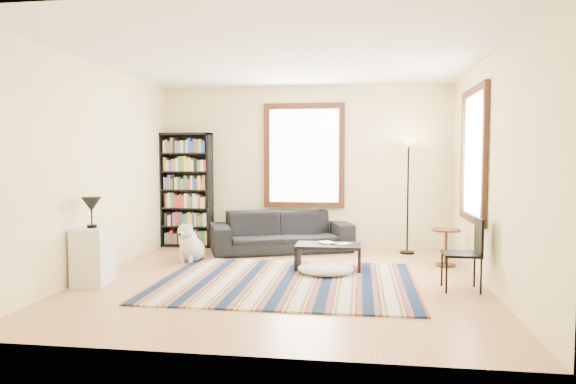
# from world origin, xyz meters

# --- Properties ---
(floor) EXTENTS (5.00, 5.00, 0.10)m
(floor) POSITION_xyz_m (0.00, 0.00, -0.05)
(floor) COLOR tan
(floor) RESTS_ON ground
(ceiling) EXTENTS (5.00, 5.00, 0.10)m
(ceiling) POSITION_xyz_m (0.00, 0.00, 2.85)
(ceiling) COLOR white
(ceiling) RESTS_ON floor
(wall_back) EXTENTS (5.00, 0.10, 2.80)m
(wall_back) POSITION_xyz_m (0.00, 2.55, 1.40)
(wall_back) COLOR beige
(wall_back) RESTS_ON floor
(wall_front) EXTENTS (5.00, 0.10, 2.80)m
(wall_front) POSITION_xyz_m (0.00, -2.55, 1.40)
(wall_front) COLOR beige
(wall_front) RESTS_ON floor
(wall_left) EXTENTS (0.10, 5.00, 2.80)m
(wall_left) POSITION_xyz_m (-2.55, 0.00, 1.40)
(wall_left) COLOR beige
(wall_left) RESTS_ON floor
(wall_right) EXTENTS (0.10, 5.00, 2.80)m
(wall_right) POSITION_xyz_m (2.55, 0.00, 1.40)
(wall_right) COLOR beige
(wall_right) RESTS_ON floor
(window_back) EXTENTS (1.20, 0.06, 1.60)m
(window_back) POSITION_xyz_m (0.00, 2.47, 1.60)
(window_back) COLOR white
(window_back) RESTS_ON wall_back
(window_right) EXTENTS (0.06, 1.20, 1.60)m
(window_right) POSITION_xyz_m (2.47, 0.80, 1.60)
(window_right) COLOR white
(window_right) RESTS_ON wall_right
(rug) EXTENTS (3.19, 2.55, 0.02)m
(rug) POSITION_xyz_m (0.06, -0.06, 0.01)
(rug) COLOR #0C1D3D
(rug) RESTS_ON floor
(sofa) EXTENTS (1.66, 2.48, 0.67)m
(sofa) POSITION_xyz_m (-0.33, 2.05, 0.34)
(sofa) COLOR black
(sofa) RESTS_ON floor
(bookshelf) EXTENTS (0.90, 0.30, 2.00)m
(bookshelf) POSITION_xyz_m (-2.07, 2.32, 1.00)
(bookshelf) COLOR black
(bookshelf) RESTS_ON floor
(coffee_table) EXTENTS (0.90, 0.50, 0.36)m
(coffee_table) POSITION_xyz_m (0.54, 0.74, 0.18)
(coffee_table) COLOR black
(coffee_table) RESTS_ON floor
(book_a) EXTENTS (0.30, 0.28, 0.02)m
(book_a) POSITION_xyz_m (0.44, 0.74, 0.37)
(book_a) COLOR beige
(book_a) RESTS_ON coffee_table
(book_b) EXTENTS (0.24, 0.25, 0.02)m
(book_b) POSITION_xyz_m (0.69, 0.79, 0.37)
(book_b) COLOR beige
(book_b) RESTS_ON coffee_table
(floor_cushion) EXTENTS (0.80, 0.64, 0.19)m
(floor_cushion) POSITION_xyz_m (0.52, 0.37, 0.09)
(floor_cushion) COLOR beige
(floor_cushion) RESTS_ON floor
(floor_lamp) EXTENTS (0.32, 0.32, 1.86)m
(floor_lamp) POSITION_xyz_m (1.73, 2.15, 0.93)
(floor_lamp) COLOR black
(floor_lamp) RESTS_ON floor
(side_table) EXTENTS (0.45, 0.45, 0.54)m
(side_table) POSITION_xyz_m (2.20, 1.22, 0.27)
(side_table) COLOR #3F210F
(side_table) RESTS_ON floor
(folding_chair) EXTENTS (0.42, 0.40, 0.86)m
(folding_chair) POSITION_xyz_m (2.15, -0.16, 0.43)
(folding_chair) COLOR black
(folding_chair) RESTS_ON floor
(white_cabinet) EXTENTS (0.44, 0.54, 0.70)m
(white_cabinet) POSITION_xyz_m (-2.30, -0.48, 0.35)
(white_cabinet) COLOR silver
(white_cabinet) RESTS_ON floor
(table_lamp) EXTENTS (0.27, 0.27, 0.38)m
(table_lamp) POSITION_xyz_m (-2.30, -0.48, 0.89)
(table_lamp) COLOR black
(table_lamp) RESTS_ON white_cabinet
(dog) EXTENTS (0.51, 0.65, 0.59)m
(dog) POSITION_xyz_m (-1.54, 1.04, 0.29)
(dog) COLOR silver
(dog) RESTS_ON floor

